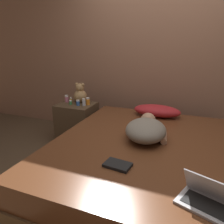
# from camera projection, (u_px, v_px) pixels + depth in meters

# --- Properties ---
(ground_plane) EXTENTS (12.00, 12.00, 0.00)m
(ground_plane) POSITION_uv_depth(u_px,v_px,m) (139.00, 185.00, 2.30)
(ground_plane) COLOR brown
(wall_back) EXTENTS (8.00, 0.06, 2.60)m
(wall_back) POSITION_uv_depth(u_px,v_px,m) (167.00, 52.00, 3.07)
(wall_back) COLOR #996B51
(wall_back) RESTS_ON ground_plane
(bed) EXTENTS (1.69, 2.09, 0.50)m
(bed) POSITION_uv_depth(u_px,v_px,m) (140.00, 164.00, 2.22)
(bed) COLOR brown
(bed) RESTS_ON ground_plane
(nightstand) EXTENTS (0.52, 0.46, 0.57)m
(nightstand) POSITION_uv_depth(u_px,v_px,m) (77.00, 122.00, 3.29)
(nightstand) COLOR brown
(nightstand) RESTS_ON ground_plane
(pillow) EXTENTS (0.61, 0.29, 0.15)m
(pillow) POSITION_uv_depth(u_px,v_px,m) (157.00, 111.00, 2.86)
(pillow) COLOR red
(pillow) RESTS_ON bed
(person_lying) EXTENTS (0.47, 0.69, 0.20)m
(person_lying) POSITION_uv_depth(u_px,v_px,m) (146.00, 129.00, 2.20)
(person_lying) COLOR gray
(person_lying) RESTS_ON bed
(laptop) EXTENTS (0.38, 0.30, 0.19)m
(laptop) POSITION_uv_depth(u_px,v_px,m) (208.00, 199.00, 1.30)
(laptop) COLOR silver
(laptop) RESTS_ON bed
(teddy_bear) EXTENTS (0.19, 0.19, 0.30)m
(teddy_bear) POSITION_uv_depth(u_px,v_px,m) (80.00, 94.00, 3.25)
(teddy_bear) COLOR tan
(teddy_bear) RESTS_ON nightstand
(bottle_pink) EXTENTS (0.06, 0.06, 0.10)m
(bottle_pink) POSITION_uv_depth(u_px,v_px,m) (67.00, 99.00, 3.29)
(bottle_pink) COLOR pink
(bottle_pink) RESTS_ON nightstand
(bottle_orange) EXTENTS (0.05, 0.05, 0.11)m
(bottle_orange) POSITION_uv_depth(u_px,v_px,m) (88.00, 101.00, 3.15)
(bottle_orange) COLOR orange
(bottle_orange) RESTS_ON nightstand
(bottle_blue) EXTENTS (0.05, 0.05, 0.08)m
(bottle_blue) POSITION_uv_depth(u_px,v_px,m) (78.00, 103.00, 3.12)
(bottle_blue) COLOR #3866B2
(bottle_blue) RESTS_ON nightstand
(bottle_green) EXTENTS (0.04, 0.04, 0.07)m
(bottle_green) POSITION_uv_depth(u_px,v_px,m) (71.00, 102.00, 3.16)
(bottle_green) COLOR #3D8E4C
(bottle_green) RESTS_ON nightstand
(bottle_clear) EXTENTS (0.05, 0.05, 0.11)m
(bottle_clear) POSITION_uv_depth(u_px,v_px,m) (84.00, 102.00, 3.10)
(bottle_clear) COLOR silver
(bottle_clear) RESTS_ON nightstand
(bottle_amber) EXTENTS (0.03, 0.03, 0.09)m
(bottle_amber) POSITION_uv_depth(u_px,v_px,m) (71.00, 100.00, 3.24)
(bottle_amber) COLOR gold
(bottle_amber) RESTS_ON nightstand
(book) EXTENTS (0.22, 0.16, 0.02)m
(book) POSITION_uv_depth(u_px,v_px,m) (118.00, 165.00, 1.72)
(book) COLOR black
(book) RESTS_ON bed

